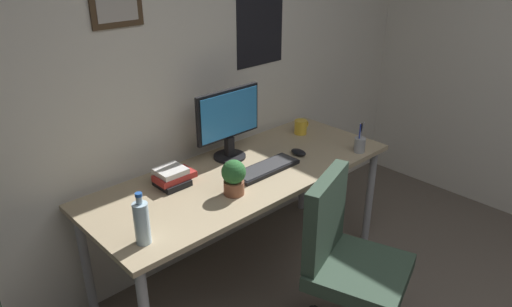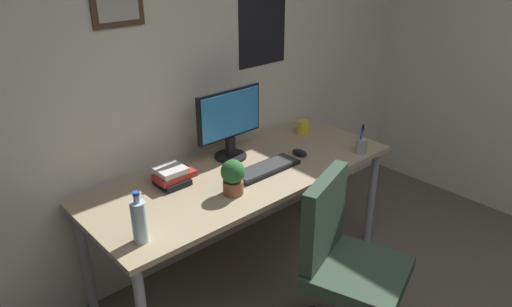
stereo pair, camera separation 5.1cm
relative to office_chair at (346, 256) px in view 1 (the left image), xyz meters
name	(u,v)px [view 1 (the left image)]	position (x,y,z in m)	size (l,w,h in m)	color
wall_back	(180,67)	(-0.12, 1.18, 0.77)	(4.40, 0.10, 2.60)	silver
desk	(244,182)	(-0.03, 0.73, 0.15)	(1.89, 0.73, 0.75)	tan
office_chair	(346,256)	(0.00, 0.00, 0.00)	(0.58, 0.60, 0.95)	#334738
monitor	(229,121)	(0.04, 0.94, 0.46)	(0.46, 0.20, 0.43)	black
keyboard	(266,168)	(0.08, 0.66, 0.23)	(0.43, 0.15, 0.03)	black
computer_mouse	(299,152)	(0.38, 0.67, 0.24)	(0.06, 0.11, 0.04)	black
water_bottle	(142,222)	(-0.82, 0.52, 0.32)	(0.07, 0.07, 0.25)	silver
coffee_mug_near	(301,127)	(0.65, 0.90, 0.27)	(0.12, 0.09, 0.10)	yellow
potted_plant	(234,176)	(-0.24, 0.58, 0.32)	(0.13, 0.13, 0.20)	brown
pen_cup	(360,144)	(0.69, 0.44, 0.27)	(0.07, 0.07, 0.20)	#9EA0A5
book_stack_left	(173,177)	(-0.42, 0.88, 0.27)	(0.22, 0.16, 0.10)	black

